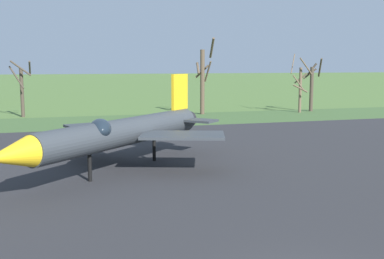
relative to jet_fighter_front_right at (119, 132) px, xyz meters
name	(u,v)px	position (x,y,z in m)	size (l,w,h in m)	color
asphalt_apron	(184,182)	(2.97, -3.30, -2.34)	(70.91, 44.02, 0.05)	#28282B
grass_verge_strip	(115,121)	(2.97, 24.71, -2.34)	(130.91, 12.00, 0.06)	#3D5A2E
jet_fighter_front_right	(119,132)	(0.00, 0.00, 0.00)	(14.31, 14.02, 5.59)	#33383D
bare_tree_left_of_center	(22,88)	(-6.88, 32.27, 1.16)	(2.56, 2.46, 6.72)	#42382D
bare_tree_center	(203,78)	(14.53, 28.99, 2.22)	(2.30, 2.62, 9.47)	brown
bare_tree_right_of_center	(300,86)	(27.14, 27.35, 1.14)	(2.75, 2.86, 7.60)	brown
bare_tree_far_right	(312,85)	(29.53, 28.43, 1.15)	(2.21, 2.57, 7.05)	#42382D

